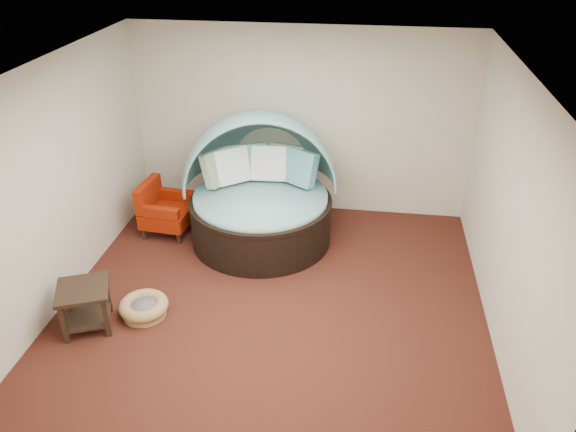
# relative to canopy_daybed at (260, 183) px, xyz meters

# --- Properties ---
(floor) EXTENTS (5.00, 5.00, 0.00)m
(floor) POSITION_rel_canopy_daybed_xyz_m (0.44, -1.52, -0.84)
(floor) COLOR #4A1D15
(floor) RESTS_ON ground
(wall_back) EXTENTS (5.00, 0.00, 5.00)m
(wall_back) POSITION_rel_canopy_daybed_xyz_m (0.44, 0.98, 0.56)
(wall_back) COLOR beige
(wall_back) RESTS_ON floor
(wall_front) EXTENTS (5.00, 0.00, 5.00)m
(wall_front) POSITION_rel_canopy_daybed_xyz_m (0.44, -4.02, 0.56)
(wall_front) COLOR beige
(wall_front) RESTS_ON floor
(wall_left) EXTENTS (0.00, 5.00, 5.00)m
(wall_left) POSITION_rel_canopy_daybed_xyz_m (-2.06, -1.52, 0.56)
(wall_left) COLOR beige
(wall_left) RESTS_ON floor
(wall_right) EXTENTS (0.00, 5.00, 5.00)m
(wall_right) POSITION_rel_canopy_daybed_xyz_m (2.94, -1.52, 0.56)
(wall_right) COLOR beige
(wall_right) RESTS_ON floor
(ceiling) EXTENTS (5.00, 5.00, 0.00)m
(ceiling) POSITION_rel_canopy_daybed_xyz_m (0.44, -1.52, 1.96)
(ceiling) COLOR white
(ceiling) RESTS_ON wall_back
(canopy_daybed) EXTENTS (2.40, 2.35, 1.82)m
(canopy_daybed) POSITION_rel_canopy_daybed_xyz_m (0.00, 0.00, 0.00)
(canopy_daybed) COLOR black
(canopy_daybed) RESTS_ON floor
(pet_basket) EXTENTS (0.69, 0.69, 0.20)m
(pet_basket) POSITION_rel_canopy_daybed_xyz_m (-1.02, -1.98, -0.74)
(pet_basket) COLOR #986E45
(pet_basket) RESTS_ON floor
(red_armchair) EXTENTS (0.72, 0.72, 0.78)m
(red_armchair) POSITION_rel_canopy_daybed_xyz_m (-1.41, -0.09, -0.48)
(red_armchair) COLOR black
(red_armchair) RESTS_ON floor
(side_table) EXTENTS (0.72, 0.72, 0.53)m
(side_table) POSITION_rel_canopy_daybed_xyz_m (-1.56, -2.26, -0.50)
(side_table) COLOR black
(side_table) RESTS_ON floor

